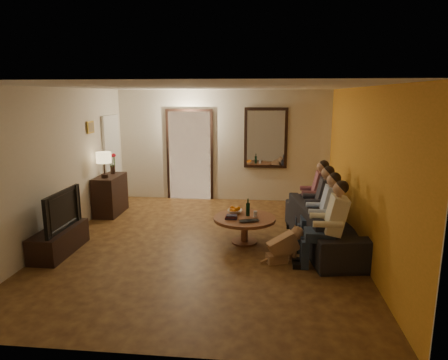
# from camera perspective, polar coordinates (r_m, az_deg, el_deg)

# --- Properties ---
(floor) EXTENTS (5.00, 6.00, 0.01)m
(floor) POSITION_cam_1_polar(r_m,az_deg,el_deg) (6.87, -2.78, -9.06)
(floor) COLOR #412311
(floor) RESTS_ON ground
(ceiling) EXTENTS (5.00, 6.00, 0.01)m
(ceiling) POSITION_cam_1_polar(r_m,az_deg,el_deg) (6.42, -3.02, 13.16)
(ceiling) COLOR white
(ceiling) RESTS_ON back_wall
(back_wall) EXTENTS (5.00, 0.02, 2.60)m
(back_wall) POSITION_cam_1_polar(r_m,az_deg,el_deg) (9.46, -0.13, 4.90)
(back_wall) COLOR beige
(back_wall) RESTS_ON floor
(front_wall) EXTENTS (5.00, 0.02, 2.60)m
(front_wall) POSITION_cam_1_polar(r_m,az_deg,el_deg) (3.67, -10.07, -6.74)
(front_wall) COLOR beige
(front_wall) RESTS_ON floor
(left_wall) EXTENTS (0.02, 6.00, 2.60)m
(left_wall) POSITION_cam_1_polar(r_m,az_deg,el_deg) (7.33, -22.61, 1.90)
(left_wall) COLOR beige
(left_wall) RESTS_ON floor
(right_wall) EXTENTS (0.02, 6.00, 2.60)m
(right_wall) POSITION_cam_1_polar(r_m,az_deg,el_deg) (6.62, 19.02, 1.17)
(right_wall) COLOR beige
(right_wall) RESTS_ON floor
(orange_accent) EXTENTS (0.01, 6.00, 2.60)m
(orange_accent) POSITION_cam_1_polar(r_m,az_deg,el_deg) (6.62, 18.94, 1.18)
(orange_accent) COLOR orange
(orange_accent) RESTS_ON right_wall
(kitchen_doorway) EXTENTS (1.00, 0.06, 2.10)m
(kitchen_doorway) POSITION_cam_1_polar(r_m,az_deg,el_deg) (9.59, -4.90, 3.45)
(kitchen_doorway) COLOR #FFE0A5
(kitchen_doorway) RESTS_ON floor
(door_trim) EXTENTS (1.12, 0.04, 2.22)m
(door_trim) POSITION_cam_1_polar(r_m,az_deg,el_deg) (9.58, -4.92, 3.44)
(door_trim) COLOR black
(door_trim) RESTS_ON floor
(fridge_glimpse) EXTENTS (0.45, 0.03, 1.70)m
(fridge_glimpse) POSITION_cam_1_polar(r_m,az_deg,el_deg) (9.58, -3.41, 2.55)
(fridge_glimpse) COLOR silver
(fridge_glimpse) RESTS_ON floor
(mirror_frame) EXTENTS (1.00, 0.05, 1.40)m
(mirror_frame) POSITION_cam_1_polar(r_m,az_deg,el_deg) (9.35, 5.99, 5.99)
(mirror_frame) COLOR black
(mirror_frame) RESTS_ON back_wall
(mirror_glass) EXTENTS (0.86, 0.02, 1.26)m
(mirror_glass) POSITION_cam_1_polar(r_m,az_deg,el_deg) (9.32, 5.99, 5.97)
(mirror_glass) COLOR white
(mirror_glass) RESTS_ON back_wall
(white_door) EXTENTS (0.06, 0.85, 2.04)m
(white_door) POSITION_cam_1_polar(r_m,az_deg,el_deg) (9.41, -15.67, 2.70)
(white_door) COLOR white
(white_door) RESTS_ON floor
(framed_art) EXTENTS (0.03, 0.28, 0.24)m
(framed_art) POSITION_cam_1_polar(r_m,az_deg,el_deg) (8.41, -18.54, 7.16)
(framed_art) COLOR #B28C33
(framed_art) RESTS_ON left_wall
(art_canvas) EXTENTS (0.01, 0.22, 0.18)m
(art_canvas) POSITION_cam_1_polar(r_m,az_deg,el_deg) (8.40, -18.45, 7.17)
(art_canvas) COLOR brown
(art_canvas) RESTS_ON left_wall
(dresser) EXTENTS (0.45, 0.92, 0.82)m
(dresser) POSITION_cam_1_polar(r_m,az_deg,el_deg) (8.77, -15.94, -2.04)
(dresser) COLOR black
(dresser) RESTS_ON floor
(table_lamp) EXTENTS (0.30, 0.30, 0.54)m
(table_lamp) POSITION_cam_1_polar(r_m,az_deg,el_deg) (8.44, -16.75, 2.09)
(table_lamp) COLOR beige
(table_lamp) RESTS_ON dresser
(flower_vase) EXTENTS (0.14, 0.14, 0.44)m
(flower_vase) POSITION_cam_1_polar(r_m,az_deg,el_deg) (8.85, -15.65, 2.27)
(flower_vase) COLOR red
(flower_vase) RESTS_ON dresser
(tv_stand) EXTENTS (0.45, 1.20, 0.40)m
(tv_stand) POSITION_cam_1_polar(r_m,az_deg,el_deg) (6.95, -22.47, -8.00)
(tv_stand) COLOR black
(tv_stand) RESTS_ON floor
(tv) EXTENTS (1.07, 0.14, 0.62)m
(tv) POSITION_cam_1_polar(r_m,az_deg,el_deg) (6.80, -22.81, -3.97)
(tv) COLOR black
(tv) RESTS_ON tv_stand
(sofa) EXTENTS (2.52, 1.30, 0.70)m
(sofa) POSITION_cam_1_polar(r_m,az_deg,el_deg) (6.91, 14.59, -6.26)
(sofa) COLOR black
(sofa) RESTS_ON floor
(person_a) EXTENTS (0.60, 0.40, 1.20)m
(person_a) POSITION_cam_1_polar(r_m,az_deg,el_deg) (5.97, 15.02, -6.66)
(person_a) COLOR tan
(person_a) RESTS_ON sofa
(person_b) EXTENTS (0.60, 0.40, 1.20)m
(person_b) POSITION_cam_1_polar(r_m,az_deg,el_deg) (6.53, 14.22, -4.99)
(person_b) COLOR tan
(person_b) RESTS_ON sofa
(person_c) EXTENTS (0.60, 0.40, 1.20)m
(person_c) POSITION_cam_1_polar(r_m,az_deg,el_deg) (7.11, 13.54, -3.59)
(person_c) COLOR tan
(person_c) RESTS_ON sofa
(person_d) EXTENTS (0.60, 0.40, 1.20)m
(person_d) POSITION_cam_1_polar(r_m,az_deg,el_deg) (7.68, 12.97, -2.39)
(person_d) COLOR tan
(person_d) RESTS_ON sofa
(dog) EXTENTS (0.61, 0.41, 0.56)m
(dog) POSITION_cam_1_polar(r_m,az_deg,el_deg) (6.12, 8.47, -9.08)
(dog) COLOR #A2794B
(dog) RESTS_ON floor
(coffee_table) EXTENTS (1.12, 1.12, 0.45)m
(coffee_table) POSITION_cam_1_polar(r_m,az_deg,el_deg) (6.85, 2.93, -7.13)
(coffee_table) COLOR brown
(coffee_table) RESTS_ON floor
(bowl) EXTENTS (0.26, 0.26, 0.06)m
(bowl) POSITION_cam_1_polar(r_m,az_deg,el_deg) (6.99, 1.57, -4.51)
(bowl) COLOR white
(bowl) RESTS_ON coffee_table
(oranges) EXTENTS (0.20, 0.20, 0.08)m
(oranges) POSITION_cam_1_polar(r_m,az_deg,el_deg) (6.97, 1.58, -3.97)
(oranges) COLOR orange
(oranges) RESTS_ON bowl
(wine_bottle) EXTENTS (0.07, 0.07, 0.31)m
(wine_bottle) POSITION_cam_1_polar(r_m,az_deg,el_deg) (6.83, 3.43, -3.86)
(wine_bottle) COLOR black
(wine_bottle) RESTS_ON coffee_table
(wine_glass) EXTENTS (0.06, 0.06, 0.10)m
(wine_glass) POSITION_cam_1_polar(r_m,az_deg,el_deg) (6.81, 4.50, -4.85)
(wine_glass) COLOR silver
(wine_glass) RESTS_ON coffee_table
(book_stack) EXTENTS (0.20, 0.15, 0.07)m
(book_stack) POSITION_cam_1_polar(r_m,az_deg,el_deg) (6.69, 1.02, -5.25)
(book_stack) COLOR black
(book_stack) RESTS_ON coffee_table
(laptop) EXTENTS (0.38, 0.30, 0.03)m
(laptop) POSITION_cam_1_polar(r_m,az_deg,el_deg) (6.51, 3.71, -5.98)
(laptop) COLOR black
(laptop) RESTS_ON coffee_table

